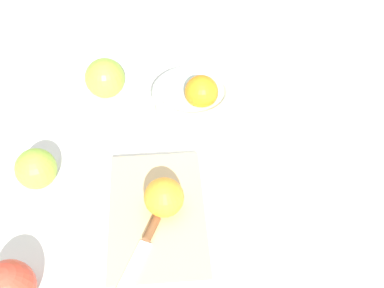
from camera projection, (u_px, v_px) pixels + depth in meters
The scene contains 8 objects.
ground_plane at pixel (137, 171), 0.89m from camera, with size 2.40×2.40×0.00m, color silver.
bowl at pixel (194, 98), 0.97m from camera, with size 0.16×0.16×0.10m.
cutting_board at pixel (157, 215), 0.81m from camera, with size 0.26×0.16×0.02m, color #DBB77F.
orange_on_board at pixel (164, 197), 0.79m from camera, with size 0.07×0.07×0.07m, color orange.
knife at pixel (143, 247), 0.76m from camera, with size 0.15×0.07×0.01m.
apple_front_center at pixel (36, 169), 0.85m from camera, with size 0.07×0.07×0.07m, color #8EB738.
apple_front_left at pixel (105, 78), 1.01m from camera, with size 0.08×0.08×0.08m, color #8EB738.
apple_front_right at pixel (8, 287), 0.69m from camera, with size 0.08×0.08×0.08m, color #D6422D.
Camera 1 is at (0.58, 0.09, 0.68)m, focal length 45.65 mm.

